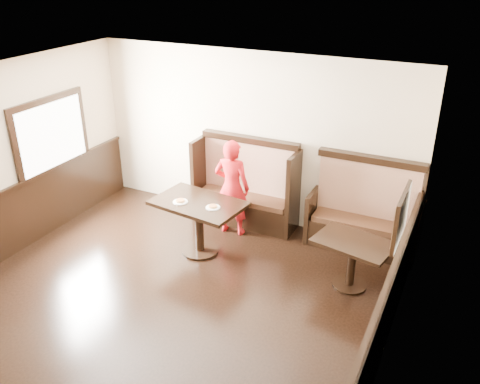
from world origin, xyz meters
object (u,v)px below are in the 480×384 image
Objects in this scene: table_neighbor at (353,253)px; child at (232,188)px; booth_neighbor at (363,219)px; booth_main at (246,192)px; table_main at (199,214)px.

child is at bearing 175.21° from table_neighbor.
child is (-1.99, -0.45, 0.31)m from booth_neighbor.
booth_neighbor is 1.05× the size of child.
booth_neighbor is 2.06m from child.
booth_neighbor is at bearing -172.71° from child.
table_neighbor is 2.21m from child.
booth_main and booth_neighbor have the same top height.
child is at bearing -95.11° from booth_main.
child is (-0.04, -0.45, 0.26)m from booth_main.
table_main is at bearing -100.08° from booth_main.
table_neighbor is (2.06, -1.08, -0.01)m from booth_main.
booth_main reaches higher than table_main.
booth_main is 0.52m from child.
table_neighbor is at bearing 10.36° from table_main.
child reaches higher than booth_main.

